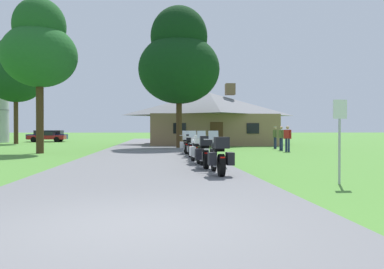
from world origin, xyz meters
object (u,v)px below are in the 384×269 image
at_px(metal_signpost_roadside, 340,131).
at_px(tree_left_far, 16,72).
at_px(motorcycle_red_farthest_in_row, 186,144).
at_px(parked_navy_suv_far_left, 48,135).
at_px(motorcycle_black_fourth_in_row, 195,147).
at_px(motorcycle_white_third_in_row, 197,149).
at_px(bystander_olive_shirt_near_lodge, 275,136).
at_px(motorcycle_silver_second_in_row, 204,152).
at_px(bystander_red_shirt_by_tree, 288,137).
at_px(motorcycle_black_fifth_in_row, 190,145).
at_px(tree_by_lodge_front, 179,60).
at_px(motorcycle_black_nearest_to_camera, 219,156).
at_px(tree_left_near, 40,47).
at_px(parked_red_sedan_far_left, 47,137).
at_px(bystander_olive_shirt_beside_signpost, 281,137).

bearing_deg(metal_signpost_roadside, tree_left_far, 120.94).
xyz_separation_m(motorcycle_red_farthest_in_row, metal_signpost_roadside, (2.95, -12.38, 0.74)).
bearing_deg(parked_navy_suv_far_left, motorcycle_black_fourth_in_row, -152.27).
xyz_separation_m(motorcycle_white_third_in_row, bystander_olive_shirt_near_lodge, (7.33, 13.12, 0.34)).
height_order(motorcycle_silver_second_in_row, metal_signpost_roadside, metal_signpost_roadside).
bearing_deg(bystander_olive_shirt_near_lodge, bystander_red_shirt_by_tree, 167.15).
height_order(motorcycle_black_fifth_in_row, metal_signpost_roadside, metal_signpost_roadside).
bearing_deg(motorcycle_black_fourth_in_row, metal_signpost_roadside, -70.25).
distance_m(metal_signpost_roadside, tree_by_lodge_front, 21.19).
bearing_deg(motorcycle_black_nearest_to_camera, motorcycle_black_fourth_in_row, 90.56).
distance_m(motorcycle_silver_second_in_row, motorcycle_black_fourth_in_row, 4.30).
relative_size(motorcycle_white_third_in_row, tree_left_near, 0.23).
bearing_deg(parked_navy_suv_far_left, motorcycle_black_nearest_to_camera, -156.09).
xyz_separation_m(tree_left_far, parked_red_sedan_far_left, (1.26, 6.48, -6.71)).
bearing_deg(motorcycle_silver_second_in_row, motorcycle_white_third_in_row, 92.27).
bearing_deg(metal_signpost_roadside, tree_left_near, 128.74).
xyz_separation_m(motorcycle_black_nearest_to_camera, motorcycle_black_fourth_in_row, (-0.08, 6.45, 0.01)).
bearing_deg(metal_signpost_roadside, bystander_red_shirt_by_tree, 75.64).
height_order(motorcycle_white_third_in_row, tree_left_far, tree_left_far).
bearing_deg(parked_red_sedan_far_left, bystander_olive_shirt_beside_signpost, -137.94).
relative_size(motorcycle_red_farthest_in_row, tree_left_near, 0.23).
bearing_deg(tree_left_near, tree_left_far, 113.30).
relative_size(motorcycle_black_fourth_in_row, metal_signpost_roadside, 0.97).
relative_size(motorcycle_black_nearest_to_camera, motorcycle_black_fourth_in_row, 1.00).
height_order(bystander_red_shirt_by_tree, tree_left_far, tree_left_far).
relative_size(bystander_olive_shirt_near_lodge, tree_left_far, 0.15).
relative_size(motorcycle_white_third_in_row, motorcycle_black_fourth_in_row, 1.00).
xyz_separation_m(motorcycle_black_fifth_in_row, bystander_olive_shirt_near_lodge, (7.28, 9.00, 0.33)).
height_order(motorcycle_black_nearest_to_camera, motorcycle_white_third_in_row, same).
bearing_deg(bystander_olive_shirt_near_lodge, motorcycle_silver_second_in_row, 148.87).
distance_m(bystander_olive_shirt_near_lodge, parked_navy_suv_far_left, 30.61).
height_order(motorcycle_black_fifth_in_row, tree_left_near, tree_left_near).
height_order(bystander_olive_shirt_near_lodge, bystander_olive_shirt_beside_signpost, bystander_olive_shirt_near_lodge).
relative_size(bystander_red_shirt_by_tree, parked_red_sedan_far_left, 0.39).
distance_m(motorcycle_red_farthest_in_row, parked_red_sedan_far_left, 29.75).
distance_m(bystander_olive_shirt_beside_signpost, bystander_red_shirt_by_tree, 1.66).
height_order(bystander_olive_shirt_near_lodge, tree_left_near, tree_left_near).
distance_m(motorcycle_silver_second_in_row, motorcycle_white_third_in_row, 1.97).
distance_m(bystander_olive_shirt_beside_signpost, tree_left_near, 16.49).
bearing_deg(bystander_olive_shirt_near_lodge, motorcycle_white_third_in_row, 145.43).
xyz_separation_m(motorcycle_red_farthest_in_row, bystander_red_shirt_by_tree, (6.71, 2.32, 0.32)).
relative_size(motorcycle_black_nearest_to_camera, tree_left_far, 0.19).
bearing_deg(motorcycle_black_fourth_in_row, bystander_olive_shirt_near_lodge, 57.08).
bearing_deg(motorcycle_white_third_in_row, tree_left_far, 117.09).
bearing_deg(motorcycle_silver_second_in_row, tree_left_far, 120.92).
distance_m(motorcycle_white_third_in_row, motorcycle_black_fifth_in_row, 4.11).
height_order(metal_signpost_roadside, tree_left_far, tree_left_far).
xyz_separation_m(bystander_olive_shirt_near_lodge, tree_left_far, (-23.36, 12.59, 6.41)).
relative_size(bystander_red_shirt_by_tree, tree_left_far, 0.15).
relative_size(bystander_red_shirt_by_tree, metal_signpost_roadside, 0.78).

